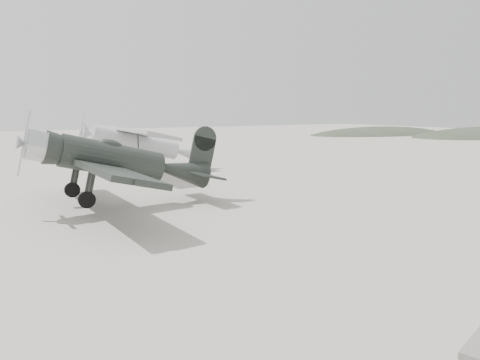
# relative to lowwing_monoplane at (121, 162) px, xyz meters

# --- Properties ---
(ground) EXTENTS (160.00, 160.00, 0.00)m
(ground) POSITION_rel_lowwing_monoplane_xyz_m (1.79, -5.88, -1.89)
(ground) COLOR #A6A094
(ground) RESTS_ON ground
(hill_northeast) EXTENTS (32.00, 16.00, 5.20)m
(hill_northeast) POSITION_rel_lowwing_monoplane_xyz_m (51.79, 34.12, -1.89)
(hill_northeast) COLOR #343D2C
(hill_northeast) RESTS_ON ground
(lowwing_monoplane) EXTENTS (7.94, 11.00, 3.58)m
(lowwing_monoplane) POSITION_rel_lowwing_monoplane_xyz_m (0.00, 0.00, 0.00)
(lowwing_monoplane) COLOR black
(lowwing_monoplane) RESTS_ON ground
(highwing_monoplane) EXTENTS (8.19, 11.46, 3.28)m
(highwing_monoplane) POSITION_rel_lowwing_monoplane_xyz_m (4.24, 10.00, 0.16)
(highwing_monoplane) COLOR #9A9C9F
(highwing_monoplane) RESTS_ON ground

